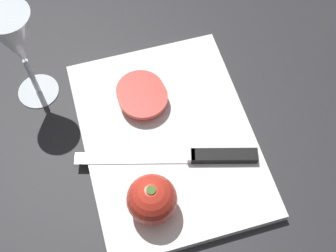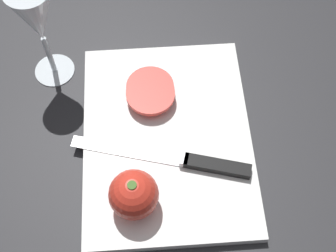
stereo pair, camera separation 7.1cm
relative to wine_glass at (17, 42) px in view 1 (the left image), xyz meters
The scene contains 6 objects.
ground_plane 0.23m from the wine_glass, 57.95° to the left, with size 3.00×3.00×0.00m, color #28282B.
cutting_board 0.27m from the wine_glass, 51.23° to the left, with size 0.35×0.26×0.02m.
wine_glass is the anchor object (origin of this frame).
whole_tomato 0.30m from the wine_glass, 27.11° to the left, with size 0.07×0.07×0.07m.
knife 0.33m from the wine_glass, 48.54° to the left, with size 0.09×0.27×0.01m.
tomato_slice_stack_near 0.20m from the wine_glass, 66.25° to the left, with size 0.10×0.08×0.02m.
Camera 1 is at (0.38, -0.07, 0.67)m, focal length 50.00 mm.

